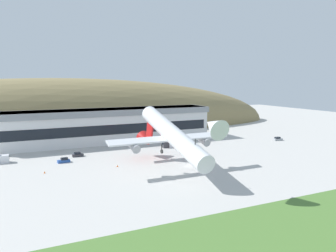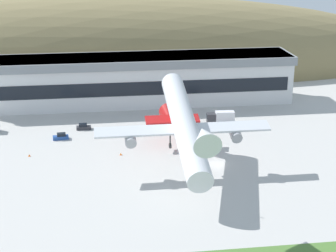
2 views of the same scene
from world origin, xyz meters
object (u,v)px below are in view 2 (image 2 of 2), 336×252
at_px(traffic_cone_1, 121,154).
at_px(cargo_airplane, 184,126).
at_px(service_car_2, 84,127).
at_px(terminal_building, 138,77).
at_px(box_truck, 221,117).
at_px(service_car_1, 61,137).
at_px(traffic_cone_0, 29,155).

bearing_deg(traffic_cone_1, cargo_airplane, -43.35).
relative_size(cargo_airplane, service_car_2, 12.75).
relative_size(cargo_airplane, traffic_cone_1, 82.22).
bearing_deg(terminal_building, service_car_2, -126.98).
bearing_deg(cargo_airplane, traffic_cone_1, 136.65).
distance_m(cargo_airplane, box_truck, 35.61).
distance_m(service_car_1, traffic_cone_0, 12.14).
xyz_separation_m(cargo_airplane, service_car_2, (-20.84, 30.38, -9.84)).
xyz_separation_m(terminal_building, cargo_airplane, (4.88, -51.58, 2.57)).
height_order(box_truck, traffic_cone_0, box_truck).
bearing_deg(terminal_building, box_truck, -45.92).
distance_m(cargo_airplane, service_car_1, 36.82).
bearing_deg(box_truck, service_car_1, -170.26).
distance_m(terminal_building, traffic_cone_0, 47.69).
relative_size(box_truck, traffic_cone_0, 12.78).
height_order(service_car_1, service_car_2, service_car_1).
height_order(terminal_building, cargo_airplane, cargo_airplane).
xyz_separation_m(terminal_building, box_truck, (19.95, -20.60, -6.46)).
distance_m(service_car_1, box_truck, 41.93).
height_order(terminal_building, service_car_2, terminal_building).
relative_size(service_car_2, box_truck, 0.50).
bearing_deg(box_truck, traffic_cone_0, -160.15).
bearing_deg(box_truck, terminal_building, 134.08).
relative_size(traffic_cone_0, traffic_cone_1, 1.00).
xyz_separation_m(cargo_airplane, box_truck, (15.07, 30.97, -9.03)).
height_order(service_car_1, box_truck, box_truck).
bearing_deg(service_car_2, service_car_1, -129.72).
bearing_deg(service_car_1, cargo_airplane, -42.30).
height_order(terminal_building, traffic_cone_1, terminal_building).
distance_m(cargo_airplane, traffic_cone_0, 36.99).
xyz_separation_m(traffic_cone_0, traffic_cone_1, (20.43, -1.99, 0.00)).
bearing_deg(service_car_2, terminal_building, 53.02).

